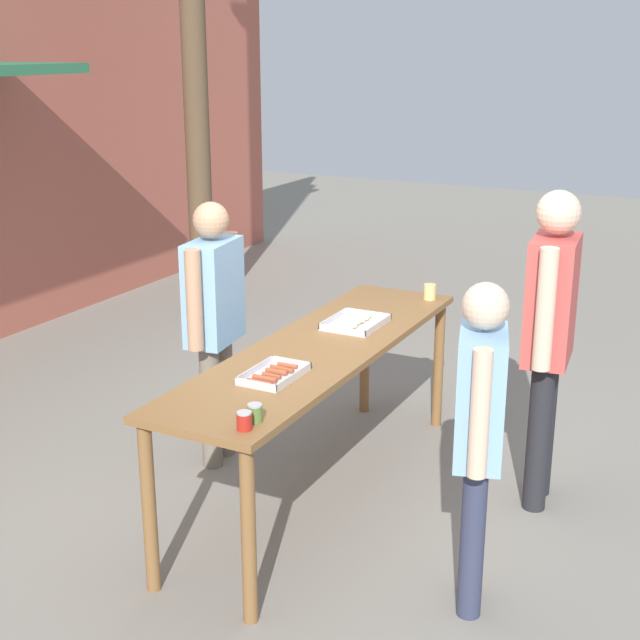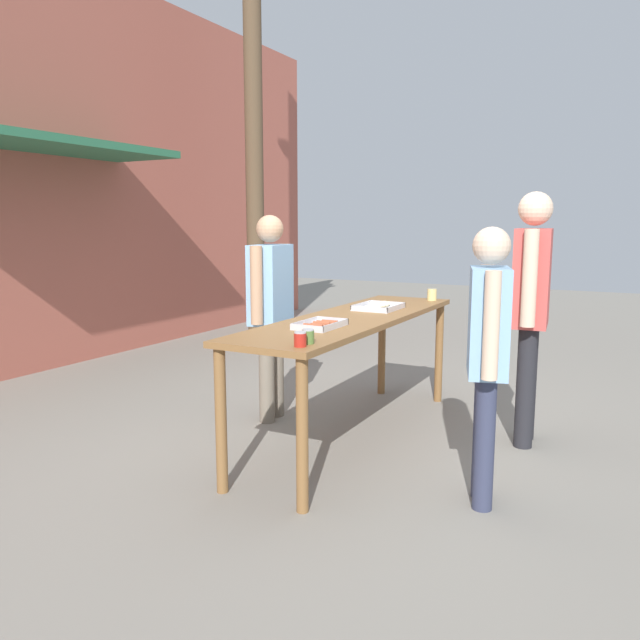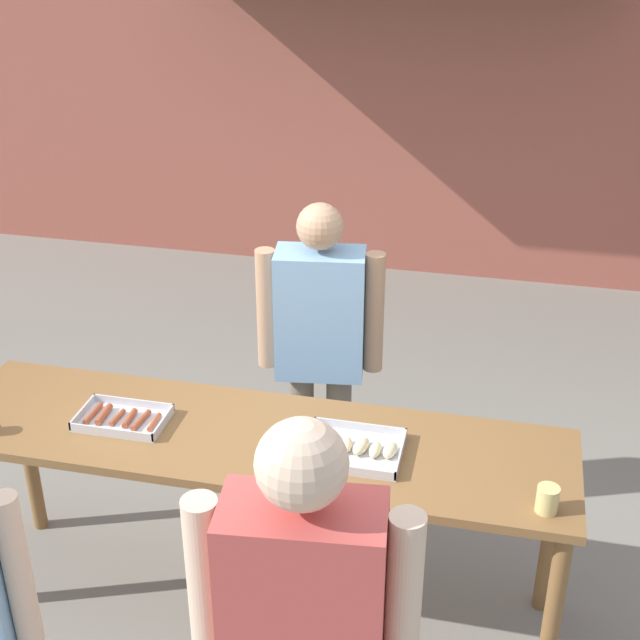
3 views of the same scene
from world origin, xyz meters
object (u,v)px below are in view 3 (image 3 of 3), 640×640
at_px(food_tray_sausages, 122,419).
at_px(food_tray_buns, 353,448).
at_px(person_server_behind_table, 320,337).
at_px(beer_cup, 547,499).

distance_m(food_tray_sausages, food_tray_buns, 1.00).
distance_m(food_tray_buns, person_server_behind_table, 0.88).
bearing_deg(food_tray_buns, beer_cup, -14.76).
relative_size(food_tray_sausages, person_server_behind_table, 0.22).
bearing_deg(food_tray_sausages, food_tray_buns, 0.02).
relative_size(food_tray_sausages, food_tray_buns, 0.96).
height_order(food_tray_sausages, person_server_behind_table, person_server_behind_table).
distance_m(food_tray_sausages, beer_cup, 1.77).
distance_m(beer_cup, person_server_behind_table, 1.48).
relative_size(food_tray_buns, person_server_behind_table, 0.23).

